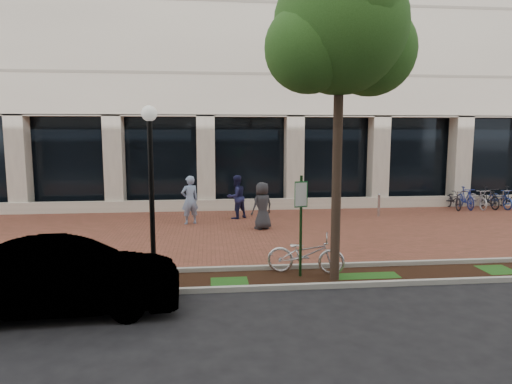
{
  "coord_description": "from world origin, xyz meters",
  "views": [
    {
      "loc": [
        -1.9,
        -15.66,
        3.49
      ],
      "look_at": [
        -0.34,
        -0.8,
        1.52
      ],
      "focal_mm": 32.0,
      "sensor_mm": 36.0,
      "label": 1
    }
  ],
  "objects": [
    {
      "name": "ground",
      "position": [
        0.0,
        0.0,
        0.0
      ],
      "size": [
        120.0,
        120.0,
        0.0
      ],
      "primitive_type": "plane",
      "color": "black",
      "rests_on": "ground"
    },
    {
      "name": "bike_rack_cluster",
      "position": [
        10.55,
        3.78,
        0.47
      ],
      "size": [
        3.5,
        1.78,
        1.0
      ],
      "rotation": [
        0.0,
        0.0,
        -0.04
      ],
      "color": "black",
      "rests_on": "ground"
    },
    {
      "name": "pedestrian_mid",
      "position": [
        -0.79,
        2.52,
        0.88
      ],
      "size": [
        1.08,
        1.03,
        1.76
      ],
      "primitive_type": "imported",
      "rotation": [
        0.0,
        0.0,
        3.74
      ],
      "color": "#1C1E47",
      "rests_on": "ground"
    },
    {
      "name": "lamppost",
      "position": [
        -3.22,
        -4.96,
        2.31
      ],
      "size": [
        0.36,
        0.36,
        4.08
      ],
      "color": "black",
      "rests_on": "ground"
    },
    {
      "name": "bollard",
      "position": [
        5.11,
        2.36,
        0.49
      ],
      "size": [
        0.12,
        0.12,
        0.97
      ],
      "color": "#B0B1B5",
      "rests_on": "ground"
    },
    {
      "name": "parking_sign",
      "position": [
        0.28,
        -5.13,
        1.57
      ],
      "size": [
        0.34,
        0.07,
        2.47
      ],
      "rotation": [
        0.0,
        0.0,
        0.27
      ],
      "color": "#143816",
      "rests_on": "ground"
    },
    {
      "name": "planting_strip",
      "position": [
        0.0,
        -5.25,
        0.01
      ],
      "size": [
        40.0,
        1.5,
        0.01
      ],
      "primitive_type": "cube",
      "color": "black",
      "rests_on": "ground"
    },
    {
      "name": "curb_plaza_side",
      "position": [
        0.0,
        -4.5,
        0.06
      ],
      "size": [
        40.0,
        0.12,
        0.12
      ],
      "primitive_type": "cube",
      "color": "#B1B0A6",
      "rests_on": "ground"
    },
    {
      "name": "sedan_near_curb",
      "position": [
        -4.68,
        -6.86,
        0.71
      ],
      "size": [
        4.41,
        1.74,
        1.43
      ],
      "primitive_type": "imported",
      "rotation": [
        0.0,
        0.0,
        1.63
      ],
      "color": "silver",
      "rests_on": "ground"
    },
    {
      "name": "curb_street_side",
      "position": [
        0.0,
        -6.0,
        0.06
      ],
      "size": [
        40.0,
        0.12,
        0.12
      ],
      "primitive_type": "cube",
      "color": "#B1B0A6",
      "rests_on": "ground"
    },
    {
      "name": "locked_bicycle",
      "position": [
        0.47,
        -4.88,
        0.5
      ],
      "size": [
        2.01,
        1.12,
        1.0
      ],
      "primitive_type": "imported",
      "rotation": [
        0.0,
        0.0,
        1.32
      ],
      "color": "silver",
      "rests_on": "ground"
    },
    {
      "name": "pedestrian_right",
      "position": [
        0.01,
        0.38,
        0.86
      ],
      "size": [
        1.0,
        0.89,
        1.71
      ],
      "primitive_type": "imported",
      "rotation": [
        0.0,
        0.0,
        3.66
      ],
      "color": "#2A2B2F",
      "rests_on": "ground"
    },
    {
      "name": "brick_plaza",
      "position": [
        0.0,
        0.0,
        0.01
      ],
      "size": [
        40.0,
        9.0,
        0.01
      ],
      "primitive_type": "cube",
      "color": "brown",
      "rests_on": "ground"
    },
    {
      "name": "pedestrian_left",
      "position": [
        -2.62,
        1.6,
        0.93
      ],
      "size": [
        0.79,
        0.67,
        1.85
      ],
      "primitive_type": "imported",
      "rotation": [
        0.0,
        0.0,
        3.53
      ],
      "color": "#819AC0",
      "rests_on": "ground"
    },
    {
      "name": "street_tree",
      "position": [
        1.09,
        -5.42,
        5.6
      ],
      "size": [
        3.59,
        2.99,
        7.3
      ],
      "color": "#443327",
      "rests_on": "ground"
    },
    {
      "name": "near_office_building",
      "position": [
        0.0,
        10.47,
        10.05
      ],
      "size": [
        40.0,
        12.12,
        16.0
      ],
      "color": "beige",
      "rests_on": "ground"
    }
  ]
}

